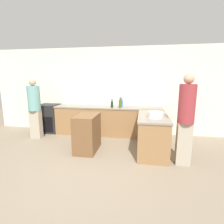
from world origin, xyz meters
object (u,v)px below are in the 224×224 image
object	(u,v)px
range_oven	(49,118)
person_by_range	(35,106)
water_bottle_blue	(122,103)
wine_bottle_dark	(112,104)
person_at_peninsula	(186,116)
olive_oil_bottle	(120,104)
hot_sauce_bottle	(121,103)
mixing_bowl	(155,115)
island_table	(87,133)

from	to	relation	value
range_oven	person_by_range	size ratio (longest dim) A/B	0.52
water_bottle_blue	wine_bottle_dark	world-z (taller)	water_bottle_blue
person_by_range	person_at_peninsula	bearing A→B (deg)	-13.88
olive_oil_bottle	person_at_peninsula	size ratio (longest dim) A/B	0.17
water_bottle_blue	wine_bottle_dark	xyz separation A→B (m)	(-0.27, -0.17, -0.01)
hot_sauce_bottle	person_at_peninsula	distance (m)	2.37
olive_oil_bottle	water_bottle_blue	bearing A→B (deg)	81.48
range_oven	water_bottle_blue	xyz separation A→B (m)	(2.41, 0.02, 0.55)
person_by_range	person_at_peninsula	world-z (taller)	person_at_peninsula
mixing_bowl	person_by_range	xyz separation A→B (m)	(-3.37, 0.65, -0.01)
range_oven	hot_sauce_bottle	xyz separation A→B (m)	(2.37, 0.18, 0.52)
island_table	mixing_bowl	world-z (taller)	mixing_bowl
hot_sauce_bottle	range_oven	bearing A→B (deg)	-175.69
hot_sauce_bottle	person_by_range	distance (m)	2.56
island_table	mixing_bowl	bearing A→B (deg)	-0.91
water_bottle_blue	hot_sauce_bottle	xyz separation A→B (m)	(-0.04, 0.16, -0.03)
person_by_range	mixing_bowl	bearing A→B (deg)	-10.94
water_bottle_blue	person_at_peninsula	distance (m)	2.22
range_oven	mixing_bowl	xyz separation A→B (m)	(3.32, -1.32, 0.51)
hot_sauce_bottle	mixing_bowl	bearing A→B (deg)	-57.61
mixing_bowl	olive_oil_bottle	world-z (taller)	olive_oil_bottle
water_bottle_blue	island_table	bearing A→B (deg)	-117.40
island_table	hot_sauce_bottle	world-z (taller)	hot_sauce_bottle
olive_oil_bottle	person_by_range	distance (m)	2.49
mixing_bowl	olive_oil_bottle	bearing A→B (deg)	128.46
island_table	olive_oil_bottle	world-z (taller)	olive_oil_bottle
range_oven	wine_bottle_dark	xyz separation A→B (m)	(2.14, -0.16, 0.54)
water_bottle_blue	olive_oil_bottle	xyz separation A→B (m)	(-0.02, -0.16, 0.01)
range_oven	island_table	distance (m)	2.16
hot_sauce_bottle	olive_oil_bottle	bearing A→B (deg)	-86.88
hot_sauce_bottle	person_by_range	size ratio (longest dim) A/B	0.12
wine_bottle_dark	olive_oil_bottle	world-z (taller)	olive_oil_bottle
range_oven	wine_bottle_dark	bearing A→B (deg)	-4.16
range_oven	hot_sauce_bottle	size ratio (longest dim) A/B	4.31
mixing_bowl	olive_oil_bottle	xyz separation A→B (m)	(-0.93, 1.18, 0.06)
wine_bottle_dark	person_by_range	size ratio (longest dim) A/B	0.14
wine_bottle_dark	hot_sauce_bottle	size ratio (longest dim) A/B	1.20
hot_sauce_bottle	wine_bottle_dark	bearing A→B (deg)	-123.87
person_by_range	person_at_peninsula	size ratio (longest dim) A/B	0.94
water_bottle_blue	range_oven	bearing A→B (deg)	-179.60
olive_oil_bottle	person_at_peninsula	distance (m)	2.12
olive_oil_bottle	person_by_range	world-z (taller)	person_by_range
island_table	mixing_bowl	xyz separation A→B (m)	(1.59, -0.03, 0.51)
wine_bottle_dark	island_table	bearing A→B (deg)	-109.96
mixing_bowl	person_at_peninsula	bearing A→B (deg)	-29.63
island_table	olive_oil_bottle	size ratio (longest dim) A/B	2.85
wine_bottle_dark	water_bottle_blue	bearing A→B (deg)	32.96
hot_sauce_bottle	island_table	bearing A→B (deg)	-113.41
range_oven	olive_oil_bottle	distance (m)	2.46
olive_oil_bottle	hot_sauce_bottle	bearing A→B (deg)	93.12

